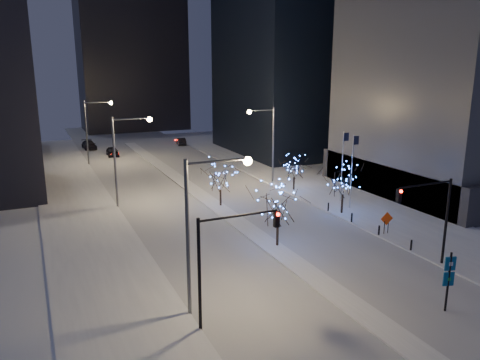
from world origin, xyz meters
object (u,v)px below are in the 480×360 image
street_lamp_east (267,135)px  holiday_tree_plaza_near (343,180)px  car_near (112,152)px  holiday_tree_median_near (278,204)px  street_lamp_w_mid (124,149)px  traffic_signal_west (224,251)px  wayfinding_sign (449,276)px  holiday_tree_median_far (220,177)px  construction_sign (387,221)px  traffic_signal_east (433,209)px  holiday_tree_plaza_far (294,167)px  car_far (89,145)px  street_lamp_w_far (93,123)px  car_mid (181,141)px  street_lamp_w_near (204,214)px

street_lamp_east → holiday_tree_plaza_near: bearing=-86.0°
car_near → holiday_tree_median_near: (5.83, -48.23, 3.05)m
street_lamp_w_mid → holiday_tree_plaza_near: size_ratio=1.87×
street_lamp_east → traffic_signal_west: (-18.52, -30.00, -1.69)m
holiday_tree_plaza_near → wayfinding_sign: bearing=-107.7°
holiday_tree_median_far → holiday_tree_median_near: bearing=-90.0°
street_lamp_east → holiday_tree_median_far: (-9.58, -7.33, -3.04)m
traffic_signal_west → construction_sign: bearing=22.4°
traffic_signal_east → holiday_tree_plaza_far: (2.46, 24.16, -1.79)m
wayfinding_sign → construction_sign: (6.02, 12.38, -1.06)m
holiday_tree_median_far → street_lamp_east: bearing=37.4°
wayfinding_sign → holiday_tree_median_far: bearing=115.4°
street_lamp_w_mid → car_near: bearing=83.3°
street_lamp_w_mid → traffic_signal_west: street_lamp_w_mid is taller
holiday_tree_plaza_far → holiday_tree_plaza_near: bearing=-91.5°
street_lamp_east → car_far: (-18.19, 36.84, -5.68)m
holiday_tree_plaza_far → car_far: bearing=115.1°
traffic_signal_west → car_far: 66.97m
street_lamp_w_mid → car_near: size_ratio=2.19×
traffic_signal_east → street_lamp_w_far: bearing=109.3°
traffic_signal_west → holiday_tree_median_near: traffic_signal_west is taller
car_near → holiday_tree_plaza_near: (16.46, -43.00, 2.88)m
street_lamp_w_far → car_far: street_lamp_w_far is taller
street_lamp_east → wayfinding_sign: street_lamp_east is taller
car_mid → car_near: bearing=32.6°
holiday_tree_median_near → holiday_tree_plaza_far: size_ratio=1.29×
street_lamp_w_mid → traffic_signal_west: 27.06m
car_far → holiday_tree_plaza_far: size_ratio=1.22×
street_lamp_w_near → construction_sign: bearing=16.8°
street_lamp_w_mid → holiday_tree_median_far: street_lamp_w_mid is taller
street_lamp_w_mid → holiday_tree_median_far: bearing=-24.6°
traffic_signal_west → traffic_signal_east: bearing=3.3°
street_lamp_w_far → holiday_tree_median_far: bearing=-72.2°
holiday_tree_median_near → holiday_tree_median_far: holiday_tree_median_near is taller
street_lamp_w_mid → car_near: (3.61, 30.89, -5.72)m
car_near → wayfinding_sign: size_ratio=1.14×
street_lamp_w_near → wayfinding_sign: 15.85m
traffic_signal_west → car_mid: size_ratio=1.65×
street_lamp_east → car_near: street_lamp_east is taller
traffic_signal_east → car_near: (-14.27, 56.89, -3.98)m
holiday_tree_plaza_near → street_lamp_w_near: bearing=-147.3°
street_lamp_w_near → holiday_tree_median_far: 22.93m
street_lamp_w_mid → holiday_tree_plaza_far: (20.34, -1.85, -3.53)m
street_lamp_w_mid → car_mid: 41.75m
street_lamp_east → traffic_signal_west: bearing=-121.7°
street_lamp_w_mid → car_far: size_ratio=1.89×
holiday_tree_plaza_near → car_near: bearing=110.9°
street_lamp_w_mid → street_lamp_east: 19.26m
traffic_signal_east → car_far: traffic_signal_east is taller
car_near → street_lamp_w_far: bearing=-119.4°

